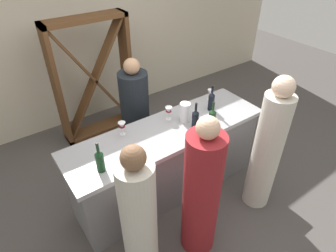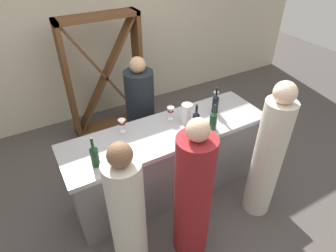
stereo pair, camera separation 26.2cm
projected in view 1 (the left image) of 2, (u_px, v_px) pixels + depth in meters
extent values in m
plane|color=#4C4744|center=(168.00, 188.00, 3.63)|extent=(12.00, 12.00, 0.00)
cube|color=beige|center=(82.00, 32.00, 4.27)|extent=(8.00, 0.10, 2.80)
cube|color=slate|center=(168.00, 163.00, 3.38)|extent=(2.21, 0.60, 0.87)
cube|color=#99999E|center=(168.00, 132.00, 3.11)|extent=(2.29, 0.68, 0.05)
cube|color=brown|center=(57.00, 90.00, 3.90)|extent=(0.06, 0.28, 1.76)
cube|color=brown|center=(127.00, 70.00, 4.40)|extent=(0.06, 0.28, 1.76)
cube|color=brown|center=(84.00, 19.00, 3.65)|extent=(1.13, 0.28, 0.06)
cube|color=brown|center=(102.00, 127.00, 4.64)|extent=(1.13, 0.28, 0.06)
cube|color=brown|center=(94.00, 80.00, 4.15)|extent=(1.04, 0.20, 1.66)
cube|color=brown|center=(94.00, 80.00, 4.15)|extent=(1.04, 0.20, 1.66)
cylinder|color=black|center=(100.00, 162.00, 2.54)|extent=(0.08, 0.08, 0.19)
cone|color=black|center=(98.00, 153.00, 2.48)|extent=(0.08, 0.08, 0.04)
cylinder|color=black|center=(98.00, 148.00, 2.44)|extent=(0.03, 0.03, 0.08)
cylinder|color=black|center=(97.00, 144.00, 2.42)|extent=(0.03, 0.03, 0.01)
cylinder|color=black|center=(195.00, 120.00, 3.09)|extent=(0.07, 0.07, 0.18)
cone|color=black|center=(196.00, 112.00, 3.02)|extent=(0.07, 0.07, 0.03)
cylinder|color=black|center=(196.00, 107.00, 2.99)|extent=(0.03, 0.03, 0.08)
cylinder|color=black|center=(196.00, 104.00, 2.97)|extent=(0.03, 0.03, 0.01)
cylinder|color=#193D1E|center=(212.00, 119.00, 3.10)|extent=(0.08, 0.08, 0.18)
cone|color=#193D1E|center=(213.00, 111.00, 3.04)|extent=(0.08, 0.08, 0.03)
cylinder|color=#193D1E|center=(213.00, 106.00, 3.00)|extent=(0.03, 0.03, 0.08)
cylinder|color=black|center=(214.00, 103.00, 2.98)|extent=(0.03, 0.03, 0.01)
cylinder|color=black|center=(211.00, 103.00, 3.37)|extent=(0.07, 0.07, 0.19)
cone|color=black|center=(212.00, 94.00, 3.30)|extent=(0.07, 0.07, 0.04)
cylinder|color=black|center=(212.00, 89.00, 3.27)|extent=(0.03, 0.03, 0.08)
cylinder|color=black|center=(213.00, 86.00, 3.24)|extent=(0.03, 0.03, 0.01)
cylinder|color=white|center=(169.00, 119.00, 3.26)|extent=(0.06, 0.06, 0.00)
cylinder|color=white|center=(169.00, 116.00, 3.24)|extent=(0.01, 0.01, 0.07)
cone|color=white|center=(169.00, 110.00, 3.20)|extent=(0.08, 0.08, 0.08)
cone|color=maroon|center=(169.00, 112.00, 3.21)|extent=(0.07, 0.07, 0.03)
cylinder|color=white|center=(123.00, 134.00, 3.03)|extent=(0.06, 0.06, 0.00)
cylinder|color=white|center=(123.00, 131.00, 3.01)|extent=(0.01, 0.01, 0.07)
cone|color=white|center=(122.00, 125.00, 2.97)|extent=(0.08, 0.08, 0.07)
cone|color=maroon|center=(122.00, 127.00, 2.98)|extent=(0.07, 0.07, 0.02)
cylinder|color=white|center=(209.00, 99.00, 3.62)|extent=(0.06, 0.06, 0.00)
cylinder|color=white|center=(210.00, 97.00, 3.60)|extent=(0.01, 0.01, 0.07)
cone|color=white|center=(210.00, 92.00, 3.56)|extent=(0.07, 0.07, 0.07)
cylinder|color=silver|center=(185.00, 112.00, 3.18)|extent=(0.12, 0.12, 0.22)
cylinder|color=beige|center=(266.00, 154.00, 3.09)|extent=(0.34, 0.34, 1.42)
sphere|color=beige|center=(284.00, 87.00, 2.61)|extent=(0.21, 0.21, 0.21)
cylinder|color=maroon|center=(201.00, 196.00, 2.64)|extent=(0.42, 0.42, 1.38)
sphere|color=#D8AD8C|center=(208.00, 128.00, 2.19)|extent=(0.19, 0.19, 0.19)
cylinder|color=beige|center=(139.00, 222.00, 2.47)|extent=(0.38, 0.38, 1.29)
sphere|color=brown|center=(133.00, 158.00, 2.04)|extent=(0.20, 0.20, 0.20)
cylinder|color=black|center=(136.00, 119.00, 3.73)|extent=(0.39, 0.39, 1.30)
sphere|color=tan|center=(132.00, 66.00, 3.30)|extent=(0.19, 0.19, 0.19)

